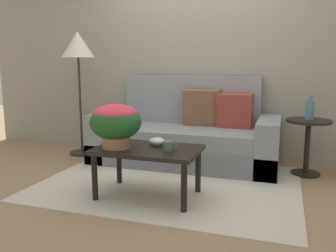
% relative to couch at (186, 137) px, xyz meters
% --- Properties ---
extents(ground_plane, '(14.00, 14.00, 0.00)m').
position_rel_couch_xyz_m(ground_plane, '(0.05, -0.74, -0.32)').
color(ground_plane, '#997A56').
extents(wall_back, '(6.40, 0.12, 2.91)m').
position_rel_couch_xyz_m(wall_back, '(0.05, 0.47, 1.14)').
color(wall_back, gray).
rests_on(wall_back, ground).
extents(area_rug, '(2.53, 1.91, 0.01)m').
position_rel_couch_xyz_m(area_rug, '(0.05, -0.80, -0.32)').
color(area_rug, beige).
rests_on(area_rug, ground).
extents(couch, '(2.22, 0.88, 1.06)m').
position_rel_couch_xyz_m(couch, '(0.00, 0.00, 0.00)').
color(couch, slate).
rests_on(couch, ground).
extents(coffee_table, '(0.93, 0.59, 0.46)m').
position_rel_couch_xyz_m(coffee_table, '(-0.02, -1.21, 0.08)').
color(coffee_table, black).
rests_on(coffee_table, ground).
extents(side_table, '(0.47, 0.47, 0.61)m').
position_rel_couch_xyz_m(side_table, '(1.38, -0.05, 0.10)').
color(side_table, black).
rests_on(side_table, ground).
extents(floor_lamp, '(0.43, 0.43, 1.61)m').
position_rel_couch_xyz_m(floor_lamp, '(-1.45, -0.02, 1.04)').
color(floor_lamp, '#2D2823').
rests_on(floor_lamp, ground).
extents(potted_plant, '(0.46, 0.46, 0.39)m').
position_rel_couch_xyz_m(potted_plant, '(-0.29, -1.30, 0.38)').
color(potted_plant, '#A36B4C').
rests_on(potted_plant, coffee_table).
extents(coffee_mug, '(0.14, 0.10, 0.09)m').
position_rel_couch_xyz_m(coffee_mug, '(0.19, -1.26, 0.18)').
color(coffee_mug, '#3D664C').
rests_on(coffee_mug, coffee_table).
extents(snack_bowl, '(0.15, 0.15, 0.07)m').
position_rel_couch_xyz_m(snack_bowl, '(0.02, -1.09, 0.18)').
color(snack_bowl, silver).
rests_on(snack_bowl, coffee_table).
extents(table_vase, '(0.09, 0.09, 0.26)m').
position_rel_couch_xyz_m(table_vase, '(1.38, -0.07, 0.40)').
color(table_vase, slate).
rests_on(table_vase, side_table).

